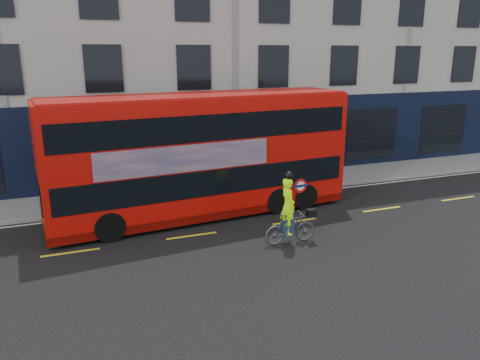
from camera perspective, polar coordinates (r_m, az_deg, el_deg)
ground at (r=16.65m, az=9.01°, el=-6.71°), size 120.00×120.00×0.00m
pavement at (r=22.17m, az=0.73°, el=-0.69°), size 60.00×3.00×0.12m
kerb at (r=20.84m, az=2.24°, el=-1.75°), size 60.00×0.12×0.13m
building_terrace at (r=27.42m, az=-4.41°, el=18.06°), size 50.00×10.07×15.00m
road_edge_line at (r=20.60m, az=2.56°, el=-2.14°), size 58.00×0.10×0.01m
lane_dashes at (r=17.87m, az=6.63°, el=-5.03°), size 58.00×0.12×0.01m
bus at (r=17.93m, az=-4.66°, el=3.11°), size 11.82×3.64×4.70m
cyclist at (r=15.59m, az=6.05°, el=-4.80°), size 1.82×0.70×2.50m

